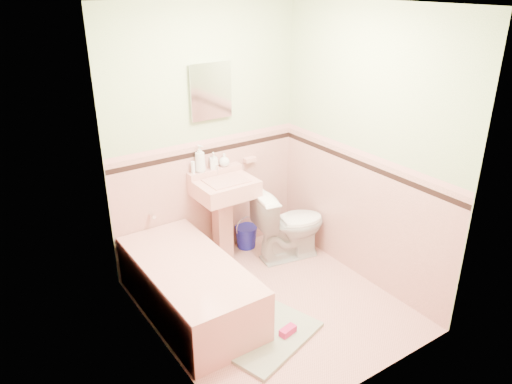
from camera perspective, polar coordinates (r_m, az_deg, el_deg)
floor at (r=4.50m, az=1.83°, el=-12.83°), size 2.20×2.20×0.00m
ceiling at (r=3.61m, az=2.38°, el=20.90°), size 2.20×2.20×0.00m
wall_back at (r=4.76m, az=-5.78°, el=6.18°), size 2.50×0.00×2.50m
wall_front at (r=3.14m, az=13.97°, el=-4.06°), size 2.50×0.00×2.50m
wall_left at (r=3.43m, az=-11.56°, el=-1.36°), size 0.00×2.50×2.50m
wall_right at (r=4.51m, az=12.44°, el=4.73°), size 0.00×2.50×2.50m
wainscot_back at (r=4.99m, az=-5.41°, el=-0.98°), size 2.00×0.00×2.00m
wainscot_front at (r=3.49m, az=12.75°, el=-13.46°), size 2.00×0.00×2.00m
wainscot_left at (r=3.76m, az=-10.57°, el=-10.33°), size 0.00×2.20×2.20m
wainscot_right at (r=4.75m, az=11.65°, el=-2.72°), size 0.00×2.20×2.20m
accent_back at (r=4.79m, az=-5.61°, el=4.65°), size 2.00×0.00×2.00m
accent_front at (r=3.22m, az=13.51°, el=-5.99°), size 2.00×0.00×2.00m
accent_left at (r=3.50m, az=-11.11°, el=-3.22°), size 0.00×2.20×2.20m
accent_right at (r=4.54m, az=12.14°, el=3.14°), size 0.00×2.20×2.20m
cap_back at (r=4.76m, az=-5.66°, el=5.79°), size 2.00×0.00×2.00m
cap_front at (r=3.17m, az=13.68°, el=-4.42°), size 2.00×0.00×2.00m
cap_left at (r=3.45m, az=-11.24°, el=-1.74°), size 0.00×2.20×2.20m
cap_right at (r=4.51m, az=12.24°, el=4.33°), size 0.00×2.20×2.20m
bathtub at (r=4.33m, az=-7.65°, el=-10.97°), size 0.70×1.50×0.45m
tub_faucet at (r=4.70m, az=-11.91°, el=-2.60°), size 0.04×0.12×0.04m
sink at (r=4.90m, az=-3.53°, el=-3.43°), size 0.57×0.48×0.89m
sink_faucet at (r=4.80m, az=-4.54°, el=2.58°), size 0.02×0.02×0.10m
medicine_cabinet at (r=4.64m, az=-5.28°, el=11.50°), size 0.40×0.04×0.50m
soap_dish at (r=5.05m, az=-0.74°, el=3.76°), size 0.12×0.07×0.04m
soap_bottle_left at (r=4.72m, az=-6.48°, el=3.84°), size 0.12×0.13×0.27m
soap_bottle_mid at (r=4.80m, az=-4.90°, el=3.62°), size 0.09×0.10×0.16m
soap_bottle_right at (r=4.86m, az=-3.69°, el=3.72°), size 0.12×0.12×0.13m
tube at (r=4.71m, az=-7.26°, el=2.82°), size 0.04×0.04×0.12m
toilet at (r=5.01m, az=3.90°, el=-3.74°), size 0.78×0.53×0.74m
bucket at (r=5.29m, az=-1.14°, el=-5.17°), size 0.28×0.28×0.24m
bath_mat at (r=4.14m, az=1.45°, el=-16.27°), size 0.93×0.76×0.03m
shoe at (r=4.13m, az=3.68°, el=-15.66°), size 0.16×0.10×0.06m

